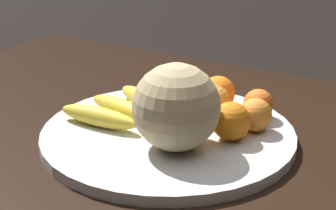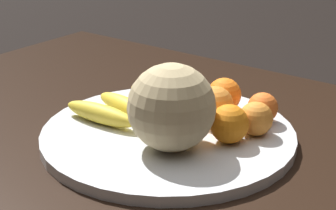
{
  "view_description": "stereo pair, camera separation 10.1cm",
  "coord_description": "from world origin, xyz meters",
  "px_view_note": "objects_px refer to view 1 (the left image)",
  "views": [
    {
      "loc": [
        -0.48,
        0.83,
        1.18
      ],
      "look_at": [
        0.01,
        0.02,
        0.8
      ],
      "focal_mm": 60.0,
      "sensor_mm": 36.0,
      "label": 1
    },
    {
      "loc": [
        -0.56,
        0.77,
        1.18
      ],
      "look_at": [
        0.01,
        0.02,
        0.8
      ],
      "focal_mm": 60.0,
      "sensor_mm": 36.0,
      "label": 2
    }
  ],
  "objects_px": {
    "kitchen_table": "(175,182)",
    "orange_back_right": "(255,115)",
    "orange_front_right": "(212,103)",
    "produce_tag": "(185,126)",
    "fruit_bowl": "(168,134)",
    "orange_mid_center": "(258,104)",
    "banana_bunch": "(136,105)",
    "melon": "(176,107)",
    "orange_front_left": "(185,96)",
    "orange_top_small": "(218,93)",
    "orange_back_left": "(231,121)"
  },
  "relations": [
    {
      "from": "orange_back_right",
      "to": "orange_mid_center",
      "type": "bearing_deg",
      "value": -73.58
    },
    {
      "from": "orange_top_small",
      "to": "produce_tag",
      "type": "distance_m",
      "value": 0.12
    },
    {
      "from": "kitchen_table",
      "to": "orange_back_right",
      "type": "relative_size",
      "value": 22.77
    },
    {
      "from": "orange_front_right",
      "to": "orange_back_right",
      "type": "xyz_separation_m",
      "value": [
        -0.09,
        -0.0,
        -0.01
      ]
    },
    {
      "from": "orange_mid_center",
      "to": "melon",
      "type": "bearing_deg",
      "value": 69.56
    },
    {
      "from": "kitchen_table",
      "to": "orange_front_right",
      "type": "relative_size",
      "value": 19.48
    },
    {
      "from": "banana_bunch",
      "to": "orange_front_right",
      "type": "height_order",
      "value": "orange_front_right"
    },
    {
      "from": "fruit_bowl",
      "to": "orange_back_left",
      "type": "bearing_deg",
      "value": -168.16
    },
    {
      "from": "kitchen_table",
      "to": "orange_mid_center",
      "type": "relative_size",
      "value": 24.23
    },
    {
      "from": "orange_back_right",
      "to": "produce_tag",
      "type": "bearing_deg",
      "value": 23.71
    },
    {
      "from": "melon",
      "to": "banana_bunch",
      "type": "height_order",
      "value": "melon"
    },
    {
      "from": "fruit_bowl",
      "to": "orange_front_left",
      "type": "height_order",
      "value": "orange_front_left"
    },
    {
      "from": "orange_back_left",
      "to": "melon",
      "type": "bearing_deg",
      "value": 49.92
    },
    {
      "from": "orange_front_right",
      "to": "orange_back_left",
      "type": "relative_size",
      "value": 1.05
    },
    {
      "from": "orange_front_right",
      "to": "orange_back_right",
      "type": "height_order",
      "value": "orange_front_right"
    },
    {
      "from": "fruit_bowl",
      "to": "produce_tag",
      "type": "bearing_deg",
      "value": -125.67
    },
    {
      "from": "fruit_bowl",
      "to": "orange_front_right",
      "type": "height_order",
      "value": "orange_front_right"
    },
    {
      "from": "kitchen_table",
      "to": "produce_tag",
      "type": "height_order",
      "value": "produce_tag"
    },
    {
      "from": "orange_front_left",
      "to": "orange_back_left",
      "type": "xyz_separation_m",
      "value": [
        -0.13,
        0.07,
        0.0
      ]
    },
    {
      "from": "orange_back_left",
      "to": "orange_front_right",
      "type": "bearing_deg",
      "value": -40.1
    },
    {
      "from": "kitchen_table",
      "to": "orange_back_right",
      "type": "distance_m",
      "value": 0.21
    },
    {
      "from": "banana_bunch",
      "to": "orange_top_small",
      "type": "xyz_separation_m",
      "value": [
        -0.13,
        -0.11,
        0.01
      ]
    },
    {
      "from": "melon",
      "to": "orange_front_right",
      "type": "xyz_separation_m",
      "value": [
        -0.0,
        -0.13,
        -0.04
      ]
    },
    {
      "from": "orange_back_right",
      "to": "orange_top_small",
      "type": "xyz_separation_m",
      "value": [
        0.1,
        -0.06,
        0.0
      ]
    },
    {
      "from": "produce_tag",
      "to": "orange_back_right",
      "type": "bearing_deg",
      "value": -175.44
    },
    {
      "from": "fruit_bowl",
      "to": "orange_mid_center",
      "type": "distance_m",
      "value": 0.19
    },
    {
      "from": "orange_front_left",
      "to": "orange_top_small",
      "type": "distance_m",
      "value": 0.07
    },
    {
      "from": "kitchen_table",
      "to": "melon",
      "type": "xyz_separation_m",
      "value": [
        -0.04,
        0.07,
        0.19
      ]
    },
    {
      "from": "orange_front_right",
      "to": "orange_back_right",
      "type": "relative_size",
      "value": 1.17
    },
    {
      "from": "fruit_bowl",
      "to": "orange_back_right",
      "type": "bearing_deg",
      "value": -149.8
    },
    {
      "from": "banana_bunch",
      "to": "orange_back_right",
      "type": "distance_m",
      "value": 0.23
    },
    {
      "from": "kitchen_table",
      "to": "melon",
      "type": "height_order",
      "value": "melon"
    },
    {
      "from": "melon",
      "to": "orange_front_right",
      "type": "distance_m",
      "value": 0.14
    },
    {
      "from": "orange_back_left",
      "to": "orange_back_right",
      "type": "relative_size",
      "value": 1.12
    },
    {
      "from": "orange_front_left",
      "to": "orange_top_small",
      "type": "xyz_separation_m",
      "value": [
        -0.05,
        -0.05,
        0.0
      ]
    },
    {
      "from": "fruit_bowl",
      "to": "orange_back_left",
      "type": "distance_m",
      "value": 0.13
    },
    {
      "from": "orange_top_small",
      "to": "orange_back_left",
      "type": "bearing_deg",
      "value": 124.99
    },
    {
      "from": "kitchen_table",
      "to": "banana_bunch",
      "type": "height_order",
      "value": "banana_bunch"
    },
    {
      "from": "orange_front_right",
      "to": "orange_back_right",
      "type": "distance_m",
      "value": 0.09
    },
    {
      "from": "orange_front_right",
      "to": "orange_back_left",
      "type": "distance_m",
      "value": 0.09
    },
    {
      "from": "fruit_bowl",
      "to": "orange_top_small",
      "type": "relative_size",
      "value": 6.92
    },
    {
      "from": "orange_top_small",
      "to": "orange_front_left",
      "type": "bearing_deg",
      "value": 41.1
    },
    {
      "from": "orange_front_right",
      "to": "orange_mid_center",
      "type": "height_order",
      "value": "orange_front_right"
    },
    {
      "from": "melon",
      "to": "orange_back_right",
      "type": "relative_size",
      "value": 2.43
    },
    {
      "from": "banana_bunch",
      "to": "orange_front_right",
      "type": "xyz_separation_m",
      "value": [
        -0.14,
        -0.05,
        0.02
      ]
    },
    {
      "from": "banana_bunch",
      "to": "orange_back_right",
      "type": "height_order",
      "value": "orange_back_right"
    },
    {
      "from": "melon",
      "to": "orange_mid_center",
      "type": "xyz_separation_m",
      "value": [
        -0.07,
        -0.19,
        -0.05
      ]
    },
    {
      "from": "fruit_bowl",
      "to": "orange_top_small",
      "type": "bearing_deg",
      "value": -102.81
    },
    {
      "from": "kitchen_table",
      "to": "orange_front_left",
      "type": "bearing_deg",
      "value": -72.92
    },
    {
      "from": "banana_bunch",
      "to": "orange_top_small",
      "type": "distance_m",
      "value": 0.17
    }
  ]
}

